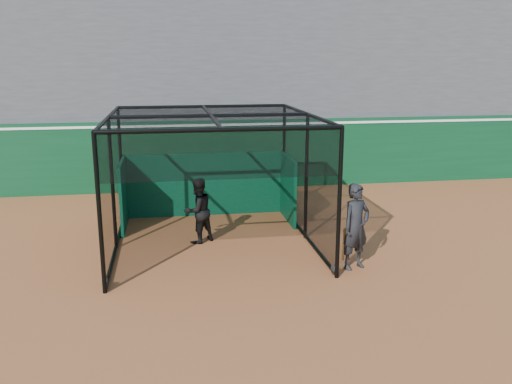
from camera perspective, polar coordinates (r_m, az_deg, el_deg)
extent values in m
plane|color=#9A552C|center=(11.89, -2.60, -9.01)|extent=(120.00, 120.00, 0.00)
cube|color=#0B3D1F|center=(19.72, -5.58, 3.91)|extent=(50.00, 0.45, 2.50)
cube|color=white|center=(19.57, -5.66, 7.09)|extent=(50.00, 0.50, 0.08)
cube|color=#4C4C4F|center=(23.32, -6.40, 11.89)|extent=(50.00, 7.85, 7.75)
cube|color=#064429|center=(16.36, -5.37, 0.80)|extent=(4.76, 0.10, 1.90)
cylinder|color=black|center=(11.72, -15.54, -9.30)|extent=(0.08, 0.22, 0.22)
cylinder|color=black|center=(12.16, 8.20, -8.06)|extent=(0.08, 0.22, 0.22)
cylinder|color=black|center=(16.51, -13.77, -2.43)|extent=(0.08, 0.22, 0.22)
cylinder|color=black|center=(16.83, 3.04, -1.74)|extent=(0.08, 0.22, 0.22)
imported|color=black|center=(13.94, -6.13, -1.96)|extent=(1.04, 0.99, 1.69)
imported|color=black|center=(12.31, 10.48, -3.60)|extent=(0.84, 0.71, 1.96)
cylinder|color=#593819|center=(12.40, 9.23, -5.49)|extent=(0.14, 0.33, 0.86)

